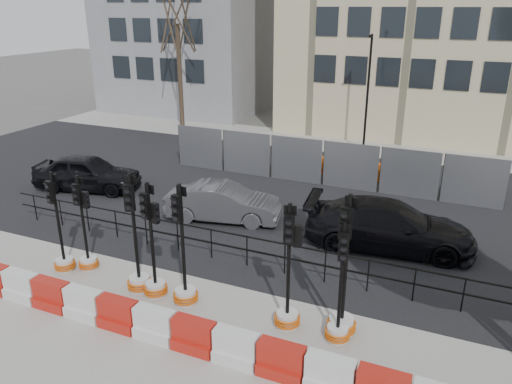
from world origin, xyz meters
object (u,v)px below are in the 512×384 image
at_px(traffic_signal_d, 154,270).
at_px(traffic_signal_h, 342,307).
at_px(traffic_signal_a, 62,251).
at_px(car_a, 87,173).
at_px(car_c, 389,226).

height_order(traffic_signal_d, traffic_signal_h, traffic_signal_h).
distance_m(traffic_signal_a, traffic_signal_d, 3.25).
height_order(traffic_signal_a, car_a, traffic_signal_a).
xyz_separation_m(traffic_signal_h, car_a, (-12.29, 5.38, 0.02)).
relative_size(traffic_signal_d, car_a, 0.69).
relative_size(traffic_signal_a, car_a, 0.65).
bearing_deg(traffic_signal_a, car_c, 37.70).
height_order(traffic_signal_a, traffic_signal_h, traffic_signal_h).
height_order(traffic_signal_h, car_c, traffic_signal_h).
distance_m(traffic_signal_a, car_c, 10.01).
height_order(traffic_signal_d, car_a, traffic_signal_d).
xyz_separation_m(traffic_signal_d, car_c, (5.22, 5.39, -0.00)).
distance_m(traffic_signal_d, traffic_signal_h, 5.00).
distance_m(traffic_signal_d, car_a, 9.30).
relative_size(traffic_signal_a, traffic_signal_h, 0.86).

